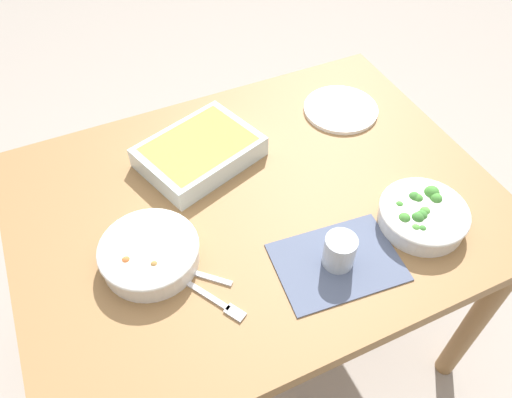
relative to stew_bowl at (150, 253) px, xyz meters
The scene contains 11 objects.
ground_plane 0.83m from the stew_bowl, 166.42° to the right, with size 6.00×6.00×0.00m, color #9E9389.
dining_table 0.33m from the stew_bowl, 166.42° to the right, with size 1.20×0.90×0.74m.
placemat 0.42m from the stew_bowl, 154.69° to the left, with size 0.28×0.20×0.00m, color #4C5670.
stew_bowl is the anchor object (origin of this frame).
broccoli_bowl 0.65m from the stew_bowl, 165.24° to the left, with size 0.21×0.21×0.07m.
baking_dish 0.34m from the stew_bowl, 129.55° to the right, with size 0.35×0.30×0.06m.
drink_cup 0.42m from the stew_bowl, 154.69° to the left, with size 0.07×0.07×0.08m.
side_plate 0.73m from the stew_bowl, 157.07° to the right, with size 0.22×0.22×0.01m, color white.
spoon_by_stew 0.09m from the stew_bowl, 136.60° to the left, with size 0.14×0.13×0.01m.
spoon_by_broccoli 0.62m from the stew_bowl, 168.08° to the left, with size 0.10×0.16×0.01m.
fork_on_table 0.19m from the stew_bowl, 120.87° to the left, with size 0.11×0.16×0.01m.
Camera 1 is at (0.35, 0.75, 1.69)m, focal length 34.89 mm.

